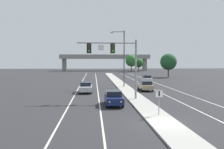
{
  "coord_description": "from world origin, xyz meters",
  "views": [
    {
      "loc": [
        -5.31,
        -17.8,
        4.82
      ],
      "look_at": [
        -3.2,
        10.6,
        3.2
      ],
      "focal_mm": 39.26,
      "sensor_mm": 36.0,
      "label": 1
    }
  ],
  "objects_px": {
    "median_sign_post": "(159,98)",
    "car_oncoming_navy": "(114,98)",
    "car_receding_tan": "(145,86)",
    "tree_far_right_a": "(139,63)",
    "car_receding_white": "(146,79)",
    "tree_far_right_c": "(131,61)",
    "tree_far_right_b": "(168,62)",
    "car_oncoming_silver": "(86,87)",
    "overhead_signal_mast": "(117,56)",
    "street_lamp_median": "(123,55)"
  },
  "relations": [
    {
      "from": "median_sign_post",
      "to": "tree_far_right_b",
      "type": "distance_m",
      "value": 51.1
    },
    {
      "from": "car_oncoming_silver",
      "to": "tree_far_right_b",
      "type": "bearing_deg",
      "value": 54.8
    },
    {
      "from": "car_oncoming_navy",
      "to": "tree_far_right_a",
      "type": "bearing_deg",
      "value": 77.66
    },
    {
      "from": "median_sign_post",
      "to": "car_oncoming_navy",
      "type": "distance_m",
      "value": 6.73
    },
    {
      "from": "median_sign_post",
      "to": "street_lamp_median",
      "type": "distance_m",
      "value": 23.65
    },
    {
      "from": "car_oncoming_navy",
      "to": "car_receding_white",
      "type": "xyz_separation_m",
      "value": [
        9.59,
        27.44,
        0.0
      ]
    },
    {
      "from": "median_sign_post",
      "to": "tree_far_right_a",
      "type": "bearing_deg",
      "value": 80.67
    },
    {
      "from": "car_receding_tan",
      "to": "tree_far_right_a",
      "type": "bearing_deg",
      "value": 80.43
    },
    {
      "from": "car_oncoming_silver",
      "to": "tree_far_right_b",
      "type": "height_order",
      "value": "tree_far_right_b"
    },
    {
      "from": "overhead_signal_mast",
      "to": "tree_far_right_c",
      "type": "distance_m",
      "value": 75.41
    },
    {
      "from": "car_oncoming_silver",
      "to": "tree_far_right_a",
      "type": "xyz_separation_m",
      "value": [
        20.99,
        70.0,
        2.97
      ]
    },
    {
      "from": "overhead_signal_mast",
      "to": "car_receding_tan",
      "type": "xyz_separation_m",
      "value": [
        5.43,
        9.05,
        -4.51
      ]
    },
    {
      "from": "car_receding_tan",
      "to": "overhead_signal_mast",
      "type": "bearing_deg",
      "value": -120.95
    },
    {
      "from": "tree_far_right_b",
      "to": "tree_far_right_c",
      "type": "relative_size",
      "value": 0.93
    },
    {
      "from": "tree_far_right_a",
      "to": "tree_far_right_b",
      "type": "bearing_deg",
      "value": -87.49
    },
    {
      "from": "car_oncoming_navy",
      "to": "car_receding_tan",
      "type": "height_order",
      "value": "same"
    },
    {
      "from": "car_receding_white",
      "to": "tree_far_right_a",
      "type": "bearing_deg",
      "value": 81.39
    },
    {
      "from": "median_sign_post",
      "to": "car_receding_white",
      "type": "distance_m",
      "value": 33.74
    },
    {
      "from": "street_lamp_median",
      "to": "car_receding_tan",
      "type": "xyz_separation_m",
      "value": [
        3.04,
        -5.12,
        -4.97
      ]
    },
    {
      "from": "car_oncoming_navy",
      "to": "car_receding_tan",
      "type": "relative_size",
      "value": 1.0
    },
    {
      "from": "car_oncoming_navy",
      "to": "tree_far_right_a",
      "type": "xyz_separation_m",
      "value": [
        17.64,
        80.66,
        2.97
      ]
    },
    {
      "from": "car_oncoming_silver",
      "to": "tree_far_right_c",
      "type": "height_order",
      "value": "tree_far_right_c"
    },
    {
      "from": "overhead_signal_mast",
      "to": "car_oncoming_silver",
      "type": "bearing_deg",
      "value": 119.07
    },
    {
      "from": "overhead_signal_mast",
      "to": "median_sign_post",
      "type": "xyz_separation_m",
      "value": [
        2.74,
        -9.1,
        -3.74
      ]
    },
    {
      "from": "street_lamp_median",
      "to": "tree_far_right_a",
      "type": "xyz_separation_m",
      "value": [
        14.55,
        63.13,
        -2.01
      ]
    },
    {
      "from": "street_lamp_median",
      "to": "car_oncoming_silver",
      "type": "relative_size",
      "value": 2.23
    },
    {
      "from": "tree_far_right_a",
      "to": "tree_far_right_c",
      "type": "relative_size",
      "value": 0.79
    },
    {
      "from": "tree_far_right_a",
      "to": "tree_far_right_c",
      "type": "xyz_separation_m",
      "value": [
        -3.72,
        -3.05,
        1.02
      ]
    },
    {
      "from": "overhead_signal_mast",
      "to": "tree_far_right_b",
      "type": "height_order",
      "value": "overhead_signal_mast"
    },
    {
      "from": "car_receding_tan",
      "to": "car_oncoming_navy",
      "type": "bearing_deg",
      "value": -116.28
    },
    {
      "from": "car_oncoming_silver",
      "to": "tree_far_right_c",
      "type": "bearing_deg",
      "value": 75.54
    },
    {
      "from": "car_oncoming_silver",
      "to": "tree_far_right_b",
      "type": "distance_m",
      "value": 39.46
    },
    {
      "from": "car_oncoming_silver",
      "to": "car_receding_tan",
      "type": "height_order",
      "value": "same"
    },
    {
      "from": "car_oncoming_navy",
      "to": "median_sign_post",
      "type": "bearing_deg",
      "value": -58.97
    },
    {
      "from": "tree_far_right_c",
      "to": "tree_far_right_a",
      "type": "bearing_deg",
      "value": 39.37
    },
    {
      "from": "street_lamp_median",
      "to": "tree_far_right_a",
      "type": "bearing_deg",
      "value": 77.02
    },
    {
      "from": "median_sign_post",
      "to": "car_oncoming_silver",
      "type": "relative_size",
      "value": 0.49
    },
    {
      "from": "car_receding_white",
      "to": "car_oncoming_silver",
      "type": "bearing_deg",
      "value": -127.62
    },
    {
      "from": "car_receding_tan",
      "to": "median_sign_post",
      "type": "bearing_deg",
      "value": -98.4
    },
    {
      "from": "car_oncoming_navy",
      "to": "tree_far_right_a",
      "type": "height_order",
      "value": "tree_far_right_a"
    },
    {
      "from": "car_oncoming_silver",
      "to": "car_receding_white",
      "type": "distance_m",
      "value": 21.19
    },
    {
      "from": "car_receding_tan",
      "to": "car_receding_white",
      "type": "xyz_separation_m",
      "value": [
        3.46,
        15.02,
        0.0
      ]
    },
    {
      "from": "street_lamp_median",
      "to": "car_oncoming_silver",
      "type": "bearing_deg",
      "value": -133.08
    },
    {
      "from": "car_oncoming_navy",
      "to": "car_receding_white",
      "type": "height_order",
      "value": "same"
    },
    {
      "from": "tree_far_right_c",
      "to": "tree_far_right_b",
      "type": "bearing_deg",
      "value": -81.23
    },
    {
      "from": "car_receding_white",
      "to": "tree_far_right_a",
      "type": "relative_size",
      "value": 0.77
    },
    {
      "from": "street_lamp_median",
      "to": "car_oncoming_navy",
      "type": "distance_m",
      "value": 18.49
    },
    {
      "from": "overhead_signal_mast",
      "to": "tree_far_right_b",
      "type": "relative_size",
      "value": 1.06
    },
    {
      "from": "tree_far_right_b",
      "to": "tree_far_right_a",
      "type": "relative_size",
      "value": 1.18
    },
    {
      "from": "car_oncoming_silver",
      "to": "tree_far_right_b",
      "type": "relative_size",
      "value": 0.65
    }
  ]
}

